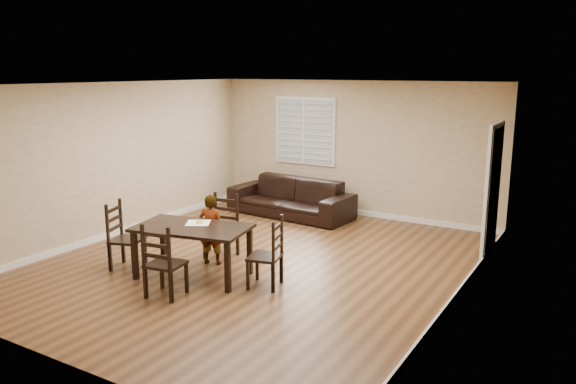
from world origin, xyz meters
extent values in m
plane|color=brown|center=(0.00, 0.00, 0.00)|extent=(7.00, 7.00, 0.00)
cube|color=#CEB88B|center=(0.00, 3.50, 1.35)|extent=(6.00, 0.04, 2.70)
cube|color=#CEB88B|center=(0.00, -3.50, 1.35)|extent=(6.00, 0.04, 2.70)
cube|color=#CEB88B|center=(-3.00, 0.00, 1.35)|extent=(0.04, 7.00, 2.70)
cube|color=#CEB88B|center=(3.00, 0.00, 1.35)|extent=(0.04, 7.00, 2.70)
cube|color=white|center=(0.00, 0.00, 2.70)|extent=(6.00, 7.00, 0.04)
cube|color=white|center=(-1.10, 3.45, 1.65)|extent=(1.40, 0.08, 1.40)
cube|color=white|center=(2.97, 2.20, 1.02)|extent=(0.06, 0.94, 2.05)
cylinder|color=#332114|center=(2.94, 1.90, 0.95)|extent=(0.06, 0.06, 0.02)
cube|color=white|center=(0.00, 3.48, 0.05)|extent=(6.00, 0.03, 0.10)
cube|color=white|center=(-2.98, 0.00, 0.05)|extent=(0.03, 7.00, 0.10)
cube|color=white|center=(2.98, 0.00, 0.05)|extent=(0.03, 7.00, 0.10)
cube|color=black|center=(-0.46, -0.94, 0.73)|extent=(1.74, 1.20, 0.04)
cube|color=black|center=(-1.09, -1.45, 0.35)|extent=(0.08, 0.08, 0.70)
cube|color=black|center=(0.32, -1.16, 0.35)|extent=(0.08, 0.08, 0.70)
cube|color=black|center=(-1.24, -0.72, 0.35)|extent=(0.08, 0.08, 0.70)
cube|color=black|center=(0.17, -0.44, 0.35)|extent=(0.08, 0.08, 0.70)
cube|color=black|center=(-0.64, -0.06, 0.43)|extent=(0.51, 0.48, 0.04)
cube|color=black|center=(-0.66, 0.13, 0.50)|extent=(0.45, 0.10, 1.00)
cube|color=black|center=(-0.80, -0.27, 0.21)|extent=(0.05, 0.05, 0.41)
cube|color=black|center=(-0.42, -0.21, 0.21)|extent=(0.05, 0.05, 0.41)
cube|color=black|center=(-0.86, 0.09, 0.21)|extent=(0.05, 0.05, 0.41)
cube|color=black|center=(-0.47, 0.14, 0.21)|extent=(0.05, 0.05, 0.41)
cube|color=black|center=(-0.32, -1.66, 0.43)|extent=(0.51, 0.48, 0.04)
cube|color=black|center=(-0.29, -1.84, 0.50)|extent=(0.45, 0.11, 1.00)
cube|color=black|center=(-0.15, -1.45, 0.20)|extent=(0.05, 0.05, 0.41)
cube|color=black|center=(-0.54, -1.51, 0.20)|extent=(0.05, 0.05, 0.41)
cube|color=black|center=(-0.10, -1.81, 0.20)|extent=(0.05, 0.05, 0.41)
cube|color=black|center=(-0.48, -1.86, 0.20)|extent=(0.05, 0.05, 0.41)
cube|color=black|center=(-1.54, -1.16, 0.43)|extent=(0.55, 0.57, 0.04)
cube|color=black|center=(-1.72, -1.22, 0.51)|extent=(0.19, 0.44, 1.01)
cube|color=black|center=(-1.30, -1.29, 0.21)|extent=(0.05, 0.05, 0.41)
cube|color=black|center=(-1.43, -0.91, 0.21)|extent=(0.05, 0.05, 0.41)
cube|color=black|center=(-1.64, -1.40, 0.21)|extent=(0.05, 0.05, 0.41)
cube|color=black|center=(-1.77, -1.03, 0.21)|extent=(0.05, 0.05, 0.41)
cube|color=black|center=(0.62, -0.73, 0.42)|extent=(0.51, 0.53, 0.04)
cube|color=black|center=(0.80, -0.68, 0.49)|extent=(0.15, 0.44, 0.98)
cube|color=black|center=(0.40, -0.59, 0.20)|extent=(0.05, 0.05, 0.40)
cube|color=black|center=(0.49, -0.95, 0.20)|extent=(0.05, 0.05, 0.40)
cube|color=black|center=(0.74, -0.50, 0.20)|extent=(0.05, 0.05, 0.40)
cube|color=black|center=(0.83, -0.87, 0.20)|extent=(0.05, 0.05, 0.40)
imported|color=gray|center=(-0.57, -0.38, 0.54)|extent=(0.45, 0.37, 1.08)
cube|color=silver|center=(-0.49, -0.77, 0.75)|extent=(0.45, 0.45, 0.00)
torus|color=#BE9244|center=(-0.48, -0.76, 0.77)|extent=(0.10, 0.10, 0.03)
torus|color=silver|center=(-0.48, -0.76, 0.78)|extent=(0.09, 0.09, 0.02)
imported|color=black|center=(-1.02, 2.73, 0.37)|extent=(2.63, 1.20, 0.75)
camera|label=1|loc=(4.60, -6.79, 2.91)|focal=35.00mm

